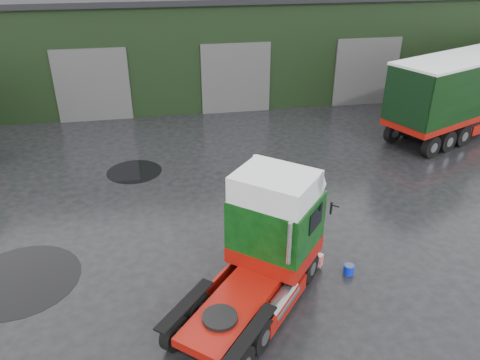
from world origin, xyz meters
The scene contains 9 objects.
ground centered at (0.00, 0.00, 0.00)m, with size 100.00×100.00×0.00m, color black.
warehouse centered at (2.00, 20.00, 3.16)m, with size 32.40×12.40×6.30m.
hero_tractor centered at (-0.60, -2.53, 1.82)m, with size 2.49×5.87×3.65m, color black, non-canonical shape.
lorry_right centered at (14.16, 9.00, 2.08)m, with size 2.75×15.86×4.17m, color silver, non-canonical shape.
wash_bucket centered at (2.79, -1.53, 0.15)m, with size 0.32×0.32×0.30m, color #081EBF.
tree_back_b centered at (10.00, 30.00, 3.75)m, with size 4.40×4.40×7.50m, color black, non-canonical shape.
puddle_1 centered at (2.55, 5.71, 0.00)m, with size 2.18×2.18×0.01m, color black.
puddle_2 centered at (-7.14, -0.02, 0.00)m, with size 3.58×3.58×0.01m, color black.
puddle_4 centered at (-3.85, 6.87, 0.00)m, with size 2.42×2.42×0.01m, color black.
Camera 1 is at (-2.60, -12.23, 9.27)m, focal length 35.00 mm.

